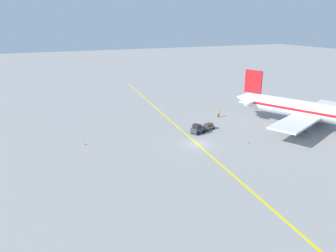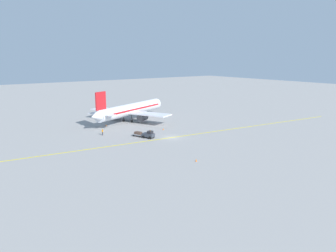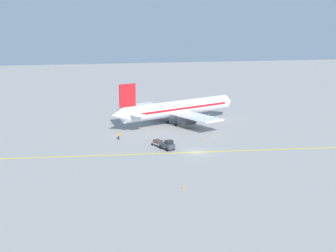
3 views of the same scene
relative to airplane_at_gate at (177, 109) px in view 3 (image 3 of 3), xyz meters
The scene contains 9 objects.
ground_plane 25.28m from the airplane_at_gate, ahead, with size 400.00×400.00×0.00m, color gray.
apron_yellow_centreline 25.28m from the airplane_at_gate, ahead, with size 0.40×120.00×0.01m, color yellow.
airplane_at_gate is the anchor object (origin of this frame).
baggage_tug_dark 23.34m from the airplane_at_gate, 18.30° to the right, with size 3.34×2.62×2.11m.
baggage_cart_trailing 20.97m from the airplane_at_gate, 24.21° to the right, with size 2.94×2.28×1.24m.
ground_crew_worker 19.77m from the airplane_at_gate, 51.44° to the right, with size 0.43×0.45×1.68m.
traffic_cone_near_nose 16.79m from the airplane_at_gate, ahead, with size 0.32×0.32×0.55m, color orange.
traffic_cone_mid_apron 10.34m from the airplane_at_gate, 77.22° to the right, with size 0.32×0.32×0.55m, color orange.
traffic_cone_by_wingtip 44.53m from the airplane_at_gate, 12.92° to the right, with size 0.32×0.32×0.55m, color orange.
Camera 3 is at (80.07, -24.04, 23.27)m, focal length 50.00 mm.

